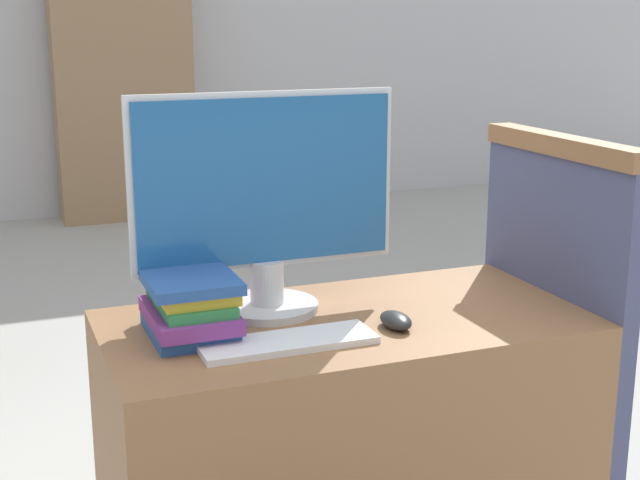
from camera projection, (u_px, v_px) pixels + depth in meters
name	position (u px, v px, depth m)	size (l,w,h in m)	color
wall_back	(81.00, 25.00, 6.47)	(12.00, 0.06, 2.80)	silver
desk	(345.00, 459.00, 2.25)	(1.17, 0.59, 0.75)	#8C603D
carrel_divider	(550.00, 346.00, 2.42)	(0.07, 0.61, 1.16)	#474C70
monitor	(265.00, 201.00, 2.15)	(0.66, 0.25, 0.54)	silver
keyboard	(287.00, 342.00, 1.98)	(0.40, 0.13, 0.02)	white
mouse	(396.00, 320.00, 2.09)	(0.06, 0.11, 0.04)	#262626
book_stack	(190.00, 305.00, 2.04)	(0.20, 0.29, 0.14)	#285199
bookshelf_far	(123.00, 90.00, 6.45)	(0.98, 0.32, 1.89)	#9E7A56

